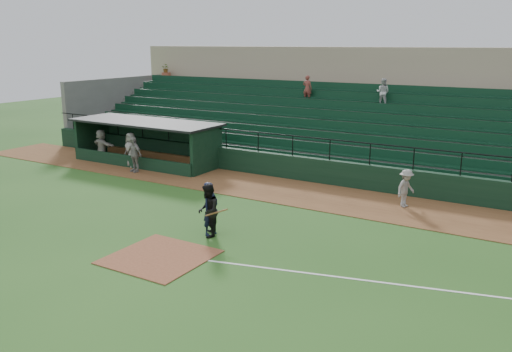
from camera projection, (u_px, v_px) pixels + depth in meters
The scene contains 12 objects.
ground at pixel (180, 247), 17.91m from camera, with size 90.00×90.00×0.00m, color #27551B.
warning_track at pixel (289, 191), 24.55m from camera, with size 40.00×4.00×0.03m, color brown.
home_plate_dirt at pixel (160, 257), 17.08m from camera, with size 3.00×3.00×0.03m, color brown.
foul_line at pixel (430, 289), 14.91m from camera, with size 18.00×0.09×0.01m, color white.
stadium_structure at pixel (357, 120), 31.02m from camera, with size 38.00×13.08×6.40m.
dugout at pixel (151, 139), 30.40m from camera, with size 8.90×3.20×2.42m.
batter_at_plate at pixel (211, 209), 18.88m from camera, with size 1.03×0.73×1.93m.
umpire at pixel (208, 211), 18.72m from camera, with size 0.93×0.72×1.91m, color black.
runner at pixel (406, 188), 22.05m from camera, with size 1.03×0.59×1.59m, color gray.
dugout_player_a at pixel (134, 154), 28.02m from camera, with size 1.10×0.46×1.87m, color gray.
dugout_player_b at pixel (131, 150), 29.17m from camera, with size 0.93×0.60×1.90m, color gray.
dugout_player_c at pixel (102, 146), 30.31m from camera, with size 1.75×0.56×1.89m, color #9A9690.
Camera 1 is at (10.87, -13.04, 6.72)m, focal length 37.34 mm.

